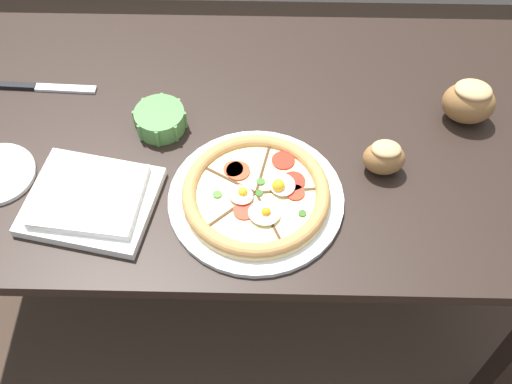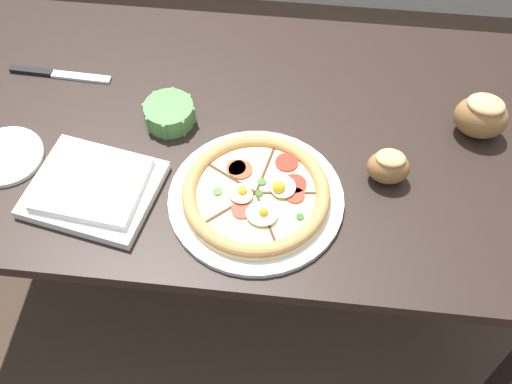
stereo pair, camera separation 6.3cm
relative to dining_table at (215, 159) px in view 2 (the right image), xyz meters
name	(u,v)px [view 2 (the right image)]	position (x,y,z in m)	size (l,w,h in m)	color
ground_plane	(226,292)	(0.00, 0.00, -0.66)	(12.00, 12.00, 0.00)	#3D2D23
dining_table	(215,159)	(0.00, 0.00, 0.00)	(1.53, 0.75, 0.76)	black
pizza	(256,195)	(0.11, -0.18, 0.12)	(0.34, 0.34, 0.05)	white
ramekin_bowl	(169,113)	(-0.09, 0.01, 0.13)	(0.11, 0.11, 0.05)	#4C8442
napkin_folded	(93,187)	(-0.21, -0.19, 0.12)	(0.27, 0.25, 0.04)	silver
bread_piece_near	(481,116)	(0.55, 0.05, 0.16)	(0.12, 0.10, 0.10)	olive
bread_piece_mid	(389,166)	(0.36, -0.09, 0.14)	(0.09, 0.07, 0.08)	olive
knife_main	(59,74)	(-0.37, 0.12, 0.11)	(0.23, 0.03, 0.01)	silver
side_saucer	(6,156)	(-0.41, -0.13, 0.11)	(0.15, 0.15, 0.01)	white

